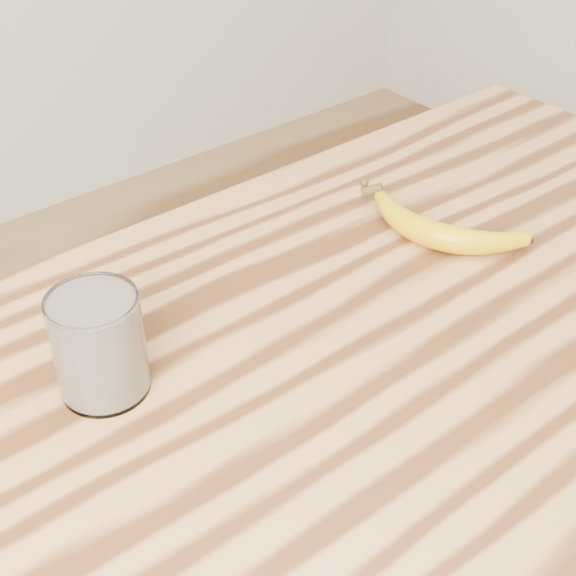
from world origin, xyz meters
TOP-DOWN VIEW (x-y plane):
  - table at (0.00, 0.00)m, footprint 1.20×0.80m
  - smoothie_glass at (-0.29, 0.16)m, footprint 0.09×0.09m
  - banana at (0.14, 0.12)m, footprint 0.20×0.31m

SIDE VIEW (x-z plane):
  - table at x=0.00m, z-range 0.32..1.22m
  - banana at x=0.14m, z-range 0.90..0.94m
  - smoothie_glass at x=-0.29m, z-range 0.90..1.01m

